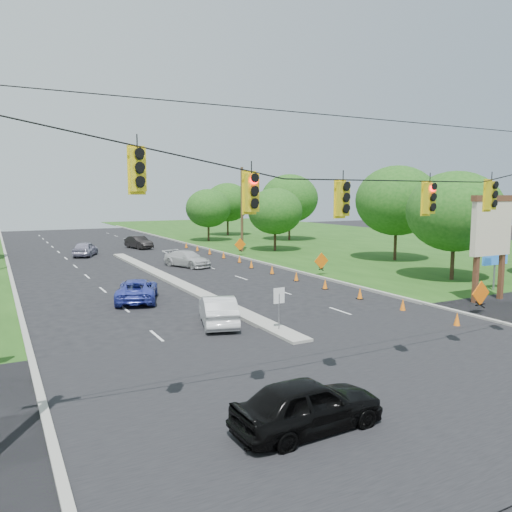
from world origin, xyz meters
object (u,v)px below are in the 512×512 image
blue_pickup (137,290)px  white_sedan (218,310)px  black_sedan (308,405)px  pylon_sign (492,232)px

blue_pickup → white_sedan: bearing=124.8°
white_sedan → black_sedan: bearing=95.4°
white_sedan → blue_pickup: (-2.02, 7.08, -0.06)m
black_sedan → blue_pickup: black_sedan is taller
white_sedan → blue_pickup: 7.36m
pylon_sign → white_sedan: 16.67m
pylon_sign → white_sedan: bearing=171.7°
pylon_sign → white_sedan: pylon_sign is taller
black_sedan → white_sedan: 11.15m
pylon_sign → black_sedan: bearing=-155.0°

